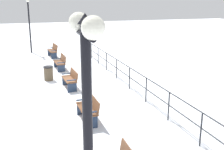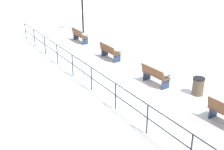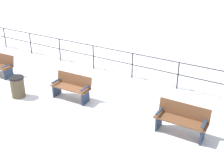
# 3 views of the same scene
# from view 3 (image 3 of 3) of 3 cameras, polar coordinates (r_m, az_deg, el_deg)

# --- Properties ---
(ground_plane) EXTENTS (80.00, 80.00, 0.00)m
(ground_plane) POSITION_cam_3_polar(r_m,az_deg,el_deg) (10.33, -8.03, -4.72)
(ground_plane) COLOR white
(ground_plane) RESTS_ON ground
(bench_third) EXTENTS (0.62, 1.47, 0.89)m
(bench_third) POSITION_cam_3_polar(r_m,az_deg,el_deg) (10.14, -8.09, -2.34)
(bench_third) COLOR brown
(bench_third) RESTS_ON ground
(bench_fourth) EXTENTS (0.57, 1.50, 0.89)m
(bench_fourth) POSITION_cam_3_polar(r_m,az_deg,el_deg) (8.41, 13.75, -8.63)
(bench_fourth) COLOR brown
(bench_fourth) RESTS_ON ground
(waterfront_railing) EXTENTS (0.05, 21.47, 1.09)m
(waterfront_railing) POSITION_cam_3_polar(r_m,az_deg,el_deg) (12.07, 0.01, 3.64)
(waterfront_railing) COLOR #26282D
(waterfront_railing) RESTS_ON ground
(trash_bin) EXTENTS (0.51, 0.51, 0.77)m
(trash_bin) POSITION_cam_3_polar(r_m,az_deg,el_deg) (10.76, -18.38, -2.25)
(trash_bin) COLOR brown
(trash_bin) RESTS_ON ground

